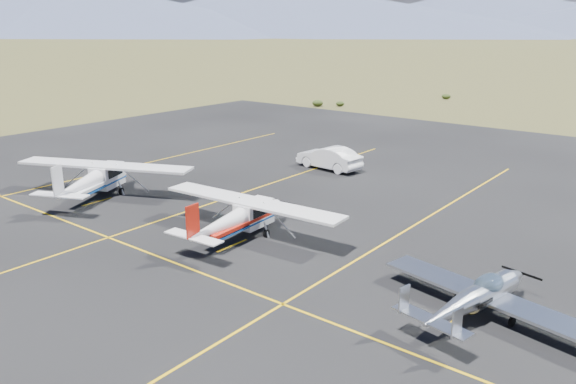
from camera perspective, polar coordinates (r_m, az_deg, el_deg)
ground at (r=25.03m, az=11.85°, el=-7.38°), size 1600.00×1600.00×0.00m
apron at (r=28.52m, az=-0.79°, el=-3.95°), size 72.00×72.00×0.02m
aircraft_low_wing at (r=21.17m, az=18.79°, el=-10.00°), size 6.07×8.36×1.81m
aircraft_cessna at (r=27.16m, az=-5.03°, el=-2.51°), size 6.14×10.22×2.58m
aircraft_plain at (r=35.29m, az=-19.01°, el=1.34°), size 8.16×10.76×2.83m
sedan at (r=40.49m, az=4.18°, el=3.49°), size 2.19×5.10×1.63m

